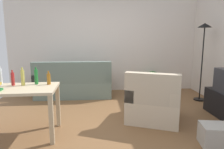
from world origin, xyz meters
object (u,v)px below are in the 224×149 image
Objects in this scene: couch at (74,85)px; bottle_amber at (49,79)px; bottle_clear at (1,77)px; bottle_red at (13,79)px; torchiere_lamp at (204,41)px; desk at (16,95)px; armchair at (153,103)px; storage_box at (219,135)px; bottle_green at (36,77)px; bottle_squat at (23,77)px; potted_plant at (153,80)px.

couch is 8.83× the size of bottle_amber.
bottle_clear is 0.20m from bottle_red.
torchiere_lamp is 4.06m from desk.
armchair is at bearing 9.17° from desk.
bottle_green is at bearing 164.69° from storage_box.
torchiere_lamp is 3.90m from bottle_squat.
desk is 2.55× the size of storage_box.
armchair reaches higher than desk.
bottle_amber is at bearing 164.13° from storage_box.
storage_box is at bearing -15.87° from bottle_amber.
bottle_clear is at bearing -177.66° from bottle_green.
potted_plant is 3.57m from bottle_squat.
bottle_green reaches higher than bottle_red.
torchiere_lamp is 3.77× the size of storage_box.
bottle_clear is (-3.02, -2.25, 0.56)m from potted_plant.
torchiere_lamp is at bearing 23.43° from bottle_amber.
torchiere_lamp is 3.18× the size of potted_plant.
torchiere_lamp is 6.57× the size of bottle_green.
torchiere_lamp is 1.48× the size of desk.
potted_plant is 2.07× the size of bottle_green.
couch is 2.21m from bottle_clear.
bottle_clear reaches higher than armchair.
bottle_green is at bearing 79.16° from couch.
bottle_red is at bearing 167.36° from storage_box.
bottle_squat is (0.35, -0.05, -0.01)m from bottle_clear.
armchair is (-0.53, -2.01, -0.01)m from potted_plant.
desk is at bearing -156.74° from torchiere_lamp.
bottle_squat is 1.33× the size of bottle_amber.
bottle_clear is at bearing 172.27° from bottle_squat.
bottle_clear is 0.35m from bottle_squat.
torchiere_lamp is 4.05m from bottle_red.
storage_box is 2.63m from bottle_amber.
torchiere_lamp is at bearing 169.71° from couch.
torchiere_lamp reaches higher than bottle_squat.
bottle_green reaches higher than bottle_amber.
bottle_red is (-2.83, -2.28, 0.53)m from potted_plant.
bottle_amber is at bearing -156.57° from torchiere_lamp.
bottle_amber reaches higher than desk.
couch is at bearing 169.71° from torchiere_lamp.
storage_box is 2.00× the size of bottle_red.
bottle_green is (-0.37, -1.92, 0.58)m from couch.
potted_plant reaches higher than storage_box.
desk is 4.07× the size of bottle_clear.
bottle_red reaches higher than storage_box.
armchair is at bearing 125.56° from storage_box.
torchiere_lamp is 2.14m from armchair.
bottle_clear reaches higher than bottle_amber.
torchiere_lamp is 7.55× the size of bottle_red.
torchiere_lamp reaches higher than desk.
desk is at bearing -138.38° from potted_plant.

